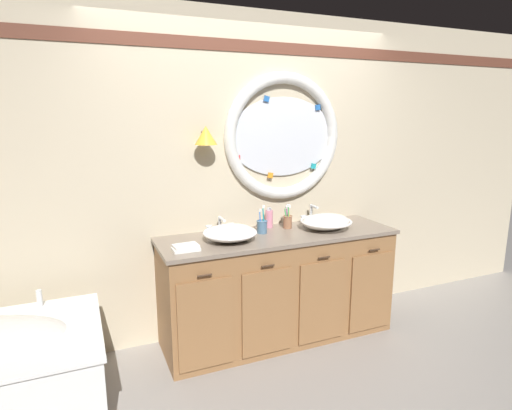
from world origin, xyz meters
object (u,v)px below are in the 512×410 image
object	(u,v)px
sink_basin_left	(230,233)
toothbrush_holder_right	(288,221)
soap_dispenser	(269,218)
sink_basin_right	(326,221)
toothbrush_holder_left	(262,226)
folded_hand_towel	(186,248)

from	to	relation	value
sink_basin_left	toothbrush_holder_right	xyz separation A→B (m)	(0.56, 0.15, 0.00)
soap_dispenser	sink_basin_right	bearing A→B (deg)	-29.09
toothbrush_holder_left	toothbrush_holder_right	distance (m)	0.26
sink_basin_right	soap_dispenser	xyz separation A→B (m)	(-0.41, 0.23, 0.01)
toothbrush_holder_right	soap_dispenser	distance (m)	0.16
sink_basin_left	toothbrush_holder_right	bearing A→B (deg)	14.85
sink_basin_right	folded_hand_towel	bearing A→B (deg)	-175.24
toothbrush_holder_left	soap_dispenser	bearing A→B (deg)	47.35
toothbrush_holder_left	toothbrush_holder_right	bearing A→B (deg)	11.98
toothbrush_holder_left	folded_hand_towel	distance (m)	0.69
folded_hand_towel	sink_basin_right	bearing A→B (deg)	4.76
sink_basin_left	sink_basin_right	size ratio (longest dim) A/B	0.95
toothbrush_holder_left	soap_dispenser	xyz separation A→B (m)	(0.12, 0.13, 0.02)
sink_basin_left	soap_dispenser	distance (m)	0.48
sink_basin_left	toothbrush_holder_right	size ratio (longest dim) A/B	2.00
sink_basin_right	soap_dispenser	size ratio (longest dim) A/B	2.43
toothbrush_holder_left	sink_basin_right	bearing A→B (deg)	-9.99
folded_hand_towel	soap_dispenser	bearing A→B (deg)	22.57
sink_basin_left	sink_basin_right	bearing A→B (deg)	-0.00
sink_basin_right	toothbrush_holder_right	bearing A→B (deg)	151.83
toothbrush_holder_right	folded_hand_towel	distance (m)	0.95
soap_dispenser	folded_hand_towel	size ratio (longest dim) A/B	0.95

